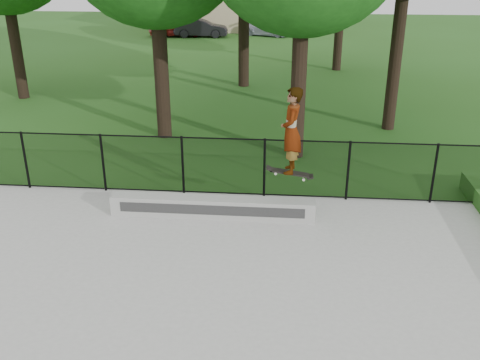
{
  "coord_description": "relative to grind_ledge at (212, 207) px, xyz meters",
  "views": [
    {
      "loc": [
        2.47,
        -6.08,
        5.6
      ],
      "look_at": [
        1.56,
        4.2,
        1.2
      ],
      "focal_mm": 40.0,
      "sensor_mm": 36.0,
      "label": 1
    }
  ],
  "objects": [
    {
      "name": "ground",
      "position": [
        -0.89,
        -4.7,
        -0.29
      ],
      "size": [
        100.0,
        100.0,
        0.0
      ],
      "primitive_type": "plane",
      "color": "#255116",
      "rests_on": "ground"
    },
    {
      "name": "concrete_slab",
      "position": [
        -0.89,
        -4.7,
        -0.26
      ],
      "size": [
        14.0,
        12.0,
        0.06
      ],
      "primitive_type": "cube",
      "color": "#A4A49F",
      "rests_on": "ground"
    },
    {
      "name": "skater_airborne",
      "position": [
        1.71,
        -0.12,
        1.87
      ],
      "size": [
        0.84,
        0.68,
        1.99
      ],
      "color": "black",
      "rests_on": "ground"
    },
    {
      "name": "distant_building",
      "position": [
        -2.89,
        33.3,
        1.87
      ],
      "size": [
        12.4,
        6.4,
        4.3
      ],
      "color": "tan",
      "rests_on": "ground"
    },
    {
      "name": "chainlink_fence",
      "position": [
        -0.89,
        1.2,
        0.52
      ],
      "size": [
        16.06,
        0.06,
        1.5
      ],
      "color": "black",
      "rests_on": "concrete_slab"
    },
    {
      "name": "car_a",
      "position": [
        -6.53,
        28.44,
        0.37
      ],
      "size": [
        4.17,
        2.73,
        1.33
      ],
      "primitive_type": "imported",
      "rotation": [
        0.0,
        0.0,
        1.9
      ],
      "color": "maroon",
      "rests_on": "ground"
    },
    {
      "name": "car_c",
      "position": [
        -0.01,
        29.36,
        0.23
      ],
      "size": [
        3.64,
        2.62,
        1.05
      ],
      "primitive_type": "imported",
      "rotation": [
        0.0,
        0.0,
        1.18
      ],
      "color": "#AAACC0",
      "rests_on": "ground"
    },
    {
      "name": "car_b",
      "position": [
        -4.69,
        28.27,
        0.33
      ],
      "size": [
        3.49,
        1.48,
        1.25
      ],
      "primitive_type": "imported",
      "rotation": [
        0.0,
        0.0,
        1.62
      ],
      "color": "black",
      "rests_on": "ground"
    },
    {
      "name": "grind_ledge",
      "position": [
        0.0,
        0.0,
        0.0
      ],
      "size": [
        4.62,
        0.4,
        0.47
      ],
      "primitive_type": "cube",
      "color": "#ADADA8",
      "rests_on": "concrete_slab"
    }
  ]
}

